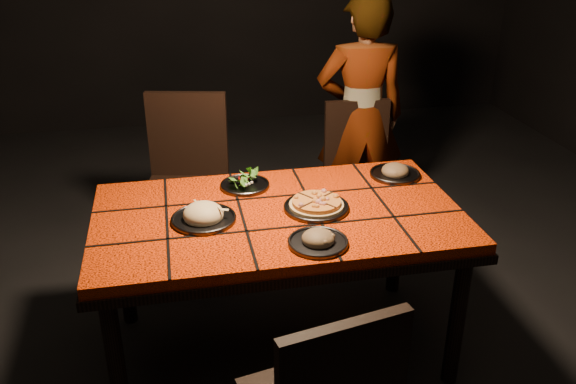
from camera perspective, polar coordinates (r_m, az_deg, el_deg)
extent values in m
cube|color=black|center=(3.10, -0.83, -14.60)|extent=(6.00, 7.00, 0.04)
cube|color=#E73607|center=(2.68, -0.93, -2.32)|extent=(1.60, 0.90, 0.05)
cube|color=black|center=(2.70, -0.92, -3.16)|extent=(1.62, 0.92, 0.04)
cylinder|color=black|center=(2.58, -15.77, -15.35)|extent=(0.07, 0.07, 0.66)
cylinder|color=black|center=(2.81, 15.51, -11.50)|extent=(0.07, 0.07, 0.66)
cylinder|color=black|center=(3.18, -15.11, -6.71)|extent=(0.07, 0.07, 0.66)
cylinder|color=black|center=(3.37, 10.10, -4.23)|extent=(0.07, 0.07, 0.66)
cube|color=black|center=(3.50, -9.63, -0.03)|extent=(0.55, 0.55, 0.04)
cube|color=black|center=(3.58, -9.37, 5.34)|extent=(0.46, 0.14, 0.50)
cylinder|color=black|center=(3.50, -12.86, -5.10)|extent=(0.04, 0.04, 0.47)
cylinder|color=black|center=(3.43, -6.80, -5.26)|extent=(0.04, 0.04, 0.47)
cylinder|color=black|center=(3.81, -11.62, -2.28)|extent=(0.04, 0.04, 0.47)
cylinder|color=black|center=(3.75, -6.07, -2.38)|extent=(0.04, 0.04, 0.47)
cube|color=black|center=(3.75, 6.92, 0.97)|extent=(0.42, 0.42, 0.04)
cube|color=black|center=(3.83, 6.41, 5.36)|extent=(0.40, 0.06, 0.44)
cylinder|color=black|center=(3.68, 4.92, -3.42)|extent=(0.03, 0.03, 0.41)
cylinder|color=black|center=(3.76, 9.78, -3.03)|extent=(0.03, 0.03, 0.41)
cylinder|color=black|center=(3.96, 3.87, -1.17)|extent=(0.03, 0.03, 0.41)
cylinder|color=black|center=(4.03, 8.40, -0.86)|extent=(0.03, 0.03, 0.41)
imported|color=brown|center=(3.85, 6.81, 7.00)|extent=(0.59, 0.42, 1.54)
cylinder|color=#3C3B40|center=(2.69, 2.67, -1.49)|extent=(0.29, 0.29, 0.01)
torus|color=#3C3B40|center=(2.69, 2.67, -1.34)|extent=(0.29, 0.29, 0.01)
cylinder|color=tan|center=(2.69, 2.67, -1.24)|extent=(0.34, 0.34, 0.01)
cylinder|color=gold|center=(2.68, 2.68, -0.95)|extent=(0.30, 0.30, 0.02)
cylinder|color=#3C3B40|center=(2.62, -7.89, -2.56)|extent=(0.28, 0.28, 0.01)
torus|color=#3C3B40|center=(2.61, -7.90, -2.40)|extent=(0.28, 0.28, 0.01)
ellipsoid|color=beige|center=(2.60, -7.93, -2.00)|extent=(0.17, 0.17, 0.09)
cylinder|color=#3C3B40|center=(2.91, -4.06, 0.58)|extent=(0.23, 0.23, 0.01)
torus|color=#3C3B40|center=(2.90, -4.06, 0.73)|extent=(0.23, 0.23, 0.01)
cylinder|color=#3C3B40|center=(2.42, 2.83, -4.79)|extent=(0.24, 0.24, 0.01)
torus|color=#3C3B40|center=(2.42, 2.84, -4.62)|extent=(0.24, 0.24, 0.01)
ellipsoid|color=brown|center=(2.41, 2.85, -4.25)|extent=(0.14, 0.14, 0.08)
cylinder|color=#3C3B40|center=(3.07, 9.97, 1.62)|extent=(0.25, 0.25, 0.01)
torus|color=#3C3B40|center=(3.06, 9.99, 1.75)|extent=(0.25, 0.25, 0.01)
ellipsoid|color=brown|center=(3.05, 10.01, 2.07)|extent=(0.15, 0.15, 0.08)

